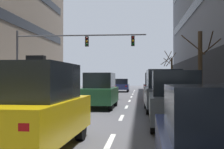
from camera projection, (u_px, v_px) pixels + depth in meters
name	position (u px, v px, depth m)	size (l,w,h in m)	color
ground_plane	(39.00, 123.00, 11.78)	(120.00, 120.00, 0.00)	#515156
lane_stripe_l1_s5	(29.00, 106.00, 19.04)	(0.16, 2.00, 0.01)	silver
lane_stripe_l1_s6	(52.00, 100.00, 24.01)	(0.16, 2.00, 0.01)	silver
lane_stripe_l1_s7	(67.00, 96.00, 28.99)	(0.16, 2.00, 0.01)	silver
lane_stripe_l1_s8	(78.00, 94.00, 33.97)	(0.16, 2.00, 0.01)	silver
lane_stripe_l1_s9	(86.00, 92.00, 38.95)	(0.16, 2.00, 0.01)	silver
lane_stripe_l1_s10	(92.00, 90.00, 43.92)	(0.16, 2.00, 0.01)	silver
lane_stripe_l2_s3	(5.00, 139.00, 8.79)	(0.16, 2.00, 0.01)	silver
lane_stripe_l2_s4	(54.00, 117.00, 13.77)	(0.16, 2.00, 0.01)	silver
lane_stripe_l2_s5	(77.00, 106.00, 18.75)	(0.16, 2.00, 0.01)	silver
lane_stripe_l2_s6	(90.00, 101.00, 23.72)	(0.16, 2.00, 0.01)	silver
lane_stripe_l2_s7	(99.00, 97.00, 28.70)	(0.16, 2.00, 0.01)	silver
lane_stripe_l2_s8	(105.00, 94.00, 33.68)	(0.16, 2.00, 0.01)	silver
lane_stripe_l2_s9	(110.00, 92.00, 38.66)	(0.16, 2.00, 0.01)	silver
lane_stripe_l2_s10	(113.00, 90.00, 43.63)	(0.16, 2.00, 0.01)	silver
lane_stripe_l3_s3	(110.00, 141.00, 8.50)	(0.16, 2.00, 0.01)	silver
lane_stripe_l3_s4	(121.00, 118.00, 13.48)	(0.16, 2.00, 0.01)	silver
lane_stripe_l3_s5	(127.00, 107.00, 18.46)	(0.16, 2.00, 0.01)	silver
lane_stripe_l3_s6	(130.00, 101.00, 23.43)	(0.16, 2.00, 0.01)	silver
lane_stripe_l3_s7	(131.00, 97.00, 28.41)	(0.16, 2.00, 0.01)	silver
lane_stripe_l3_s8	(133.00, 94.00, 33.39)	(0.16, 2.00, 0.01)	silver
lane_stripe_l3_s9	(134.00, 92.00, 38.37)	(0.16, 2.00, 0.01)	silver
lane_stripe_l3_s10	(135.00, 90.00, 43.34)	(0.16, 2.00, 0.01)	silver
car_driving_0	(122.00, 85.00, 39.00)	(1.93, 4.51, 1.69)	black
car_driving_2	(100.00, 91.00, 17.73)	(1.86, 4.31, 2.07)	black
taxi_driving_3	(29.00, 97.00, 14.99)	(1.87, 4.45, 1.85)	black
taxi_driving_4	(98.00, 84.00, 38.56)	(1.77, 4.16, 2.17)	black
taxi_driving_5	(36.00, 107.00, 7.33)	(1.97, 4.46, 2.32)	black
car_parked_1	(174.00, 99.00, 10.80)	(1.83, 4.21, 2.02)	black
car_parked_2	(163.00, 91.00, 15.97)	(1.99, 4.60, 2.21)	black
car_parked_3	(156.00, 87.00, 23.94)	(1.91, 4.51, 2.18)	black
traffic_signal_0	(64.00, 48.00, 25.45)	(11.09, 0.35, 5.70)	#4C4C51
street_tree_0	(201.00, 66.00, 18.00)	(2.31, 2.31, 4.42)	#4C3823
street_tree_3	(171.00, 72.00, 34.36)	(1.85, 2.17, 4.79)	#4C3823
pedestrian_1	(194.00, 90.00, 16.07)	(0.36, 0.44, 1.70)	black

